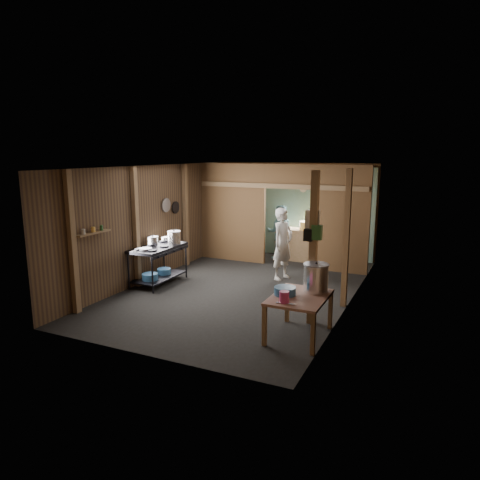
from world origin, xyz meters
The scene contains 42 objects.
floor centered at (0.00, 0.00, 0.00)m, with size 4.50×7.00×0.00m, color black.
ceiling centered at (0.00, 0.00, 2.60)m, with size 4.50×7.00×0.00m, color #505050.
wall_back centered at (0.00, 3.50, 1.30)m, with size 4.50×0.00×2.60m, color brown.
wall_front centered at (0.00, -3.50, 1.30)m, with size 4.50×0.00×2.60m, color brown.
wall_left centered at (-2.25, 0.00, 1.30)m, with size 0.00×7.00×2.60m, color brown.
wall_right centered at (2.25, 0.00, 1.30)m, with size 0.00×7.00×2.60m, color brown.
partition_left centered at (-1.32, 2.20, 1.30)m, with size 1.85×0.10×2.60m, color brown.
partition_right centered at (1.57, 2.20, 1.30)m, with size 1.35×0.10×2.60m, color brown.
partition_header centered at (0.25, 2.20, 2.30)m, with size 1.30×0.10×0.60m, color brown.
turquoise_panel centered at (0.00, 3.44, 1.25)m, with size 4.40×0.06×2.50m, color #749E9F.
back_counter centered at (0.30, 2.95, 0.42)m, with size 1.20×0.50×0.85m, color #936D4F.
wall_clock centered at (0.25, 3.40, 1.90)m, with size 0.20×0.20×0.03m, color beige.
post_left_a centered at (-2.18, -2.60, 1.30)m, with size 0.10×0.12×2.60m, color #936D4F.
post_left_b centered at (-2.18, -0.80, 1.30)m, with size 0.10×0.12×2.60m, color #936D4F.
post_left_c centered at (-2.18, 1.20, 1.30)m, with size 0.10×0.12×2.60m, color #936D4F.
post_right centered at (2.18, -0.20, 1.30)m, with size 0.10×0.12×2.60m, color #936D4F.
post_free centered at (1.85, -1.30, 1.30)m, with size 0.12×0.12×2.60m, color #936D4F.
cross_beam centered at (0.00, 2.15, 2.05)m, with size 4.40×0.12×0.12m, color #936D4F.
pan_lid_big centered at (-2.21, 0.40, 1.65)m, with size 0.34×0.34×0.03m, color gray.
pan_lid_small centered at (-2.21, 0.80, 1.55)m, with size 0.30×0.30×0.03m, color black.
wall_shelf centered at (-2.15, -2.10, 1.40)m, with size 0.14×0.80×0.03m, color #936D4F.
jar_white centered at (-2.15, -2.35, 1.47)m, with size 0.07×0.07×0.10m, color beige.
jar_yellow centered at (-2.15, -2.10, 1.47)m, with size 0.08×0.08×0.10m, color #F4B94C.
jar_green centered at (-2.15, -1.88, 1.47)m, with size 0.06×0.06×0.10m, color #2B612C.
bag_white centered at (1.80, -1.22, 1.78)m, with size 0.22×0.15×0.32m, color beige.
bag_green centered at (1.92, -1.36, 1.60)m, with size 0.16×0.12×0.24m, color #2B612C.
bag_black centered at (1.78, -1.38, 1.55)m, with size 0.14×0.10×0.20m, color black.
gas_range centered at (-1.88, -0.46, 0.42)m, with size 0.74×1.43×0.85m, color black, non-canonical shape.
prep_table centered at (1.83, -1.94, 0.34)m, with size 0.83×1.15×0.68m, color #A06F5D, non-canonical shape.
stove_pot_large centered at (-1.71, -0.06, 0.98)m, with size 0.30×0.30×0.31m, color silver, non-canonical shape.
stove_pot_med centered at (-2.05, -0.40, 0.94)m, with size 0.25×0.25×0.22m, color silver, non-canonical shape.
stove_saucepan centered at (-2.05, 0.07, 0.90)m, with size 0.17×0.17×0.10m, color silver.
frying_pan centered at (-1.88, -0.89, 0.87)m, with size 0.28×0.50×0.07m, color gray, non-canonical shape.
blue_tub_front centered at (-1.88, -0.78, 0.24)m, with size 0.35×0.35×0.14m, color #306497.
blue_tub_back centered at (-1.88, -0.25, 0.23)m, with size 0.31×0.31×0.12m, color #306497.
stock_pot centered at (2.00, -1.61, 0.90)m, with size 0.41×0.41×0.48m, color silver, non-canonical shape.
wash_basin centered at (1.60, -1.98, 0.74)m, with size 0.34×0.34×0.13m, color #306497.
pink_bucket centered at (1.71, -2.33, 0.77)m, with size 0.15×0.15×0.18m, color #C1377C.
knife centered at (1.75, -2.38, 0.68)m, with size 0.30×0.04×0.01m, color silver.
yellow_tub centered at (0.51, 2.95, 0.96)m, with size 0.39×0.39×0.22m, color #F4B94C.
cook centered at (0.51, 1.04, 0.83)m, with size 0.60×0.40×1.65m, color white.
worker_back centered at (-0.23, 2.86, 0.74)m, with size 0.72×0.56×1.48m, color #427281.
Camera 1 is at (3.72, -8.27, 2.89)m, focal length 32.79 mm.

